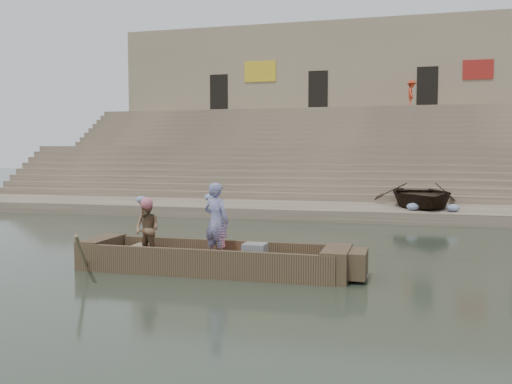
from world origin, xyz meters
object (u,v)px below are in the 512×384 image
at_px(beached_rowboat, 421,195).
at_px(pedestrian, 412,94).
at_px(television, 254,253).
at_px(standing_man, 216,221).
at_px(rowing_man, 147,229).
at_px(main_rowboat, 212,266).

xyz_separation_m(beached_rowboat, pedestrian, (-0.24, 13.63, 5.16)).
height_order(television, beached_rowboat, beached_rowboat).
bearing_deg(standing_man, rowing_man, 23.21).
bearing_deg(standing_man, pedestrian, -81.68).
relative_size(rowing_man, pedestrian, 0.74).
relative_size(beached_rowboat, pedestrian, 2.70).
relative_size(standing_man, rowing_man, 1.33).
bearing_deg(rowing_man, beached_rowboat, 78.70).
height_order(television, pedestrian, pedestrian).
bearing_deg(beached_rowboat, pedestrian, 83.27).
xyz_separation_m(main_rowboat, pedestrian, (4.18, 24.62, 5.91)).
bearing_deg(television, main_rowboat, 180.00).
bearing_deg(rowing_man, main_rowboat, 17.21).
distance_m(standing_man, television, 1.05).
bearing_deg(main_rowboat, television, 0.00).
height_order(main_rowboat, rowing_man, rowing_man).
bearing_deg(rowing_man, standing_man, 22.09).
xyz_separation_m(rowing_man, television, (2.35, 0.01, -0.41)).
bearing_deg(rowing_man, pedestrian, 93.91).
distance_m(beached_rowboat, pedestrian, 14.57).
bearing_deg(beached_rowboat, rowing_man, -125.83).
bearing_deg(beached_rowboat, television, -115.51).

